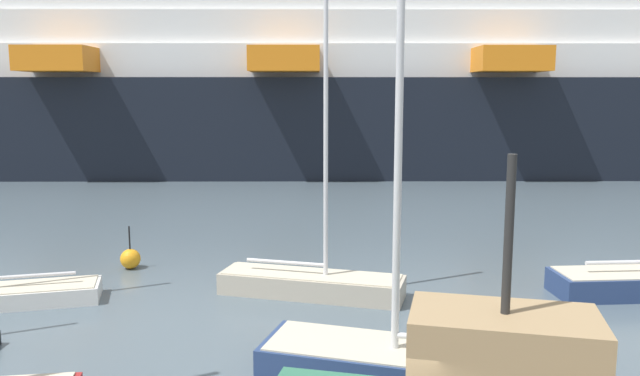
{
  "coord_description": "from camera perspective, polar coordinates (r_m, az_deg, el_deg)",
  "views": [
    {
      "loc": [
        -0.88,
        -8.83,
        6.51
      ],
      "look_at": [
        0.0,
        14.92,
        2.9
      ],
      "focal_mm": 35.02,
      "sensor_mm": 36.0,
      "label": 1
    }
  ],
  "objects": [
    {
      "name": "sailboat_0",
      "position": [
        21.87,
        -26.64,
        -8.42
      ],
      "size": [
        5.61,
        2.66,
        9.69
      ],
      "rotation": [
        0.0,
        0.0,
        3.35
      ],
      "color": "white",
      "rests_on": "ground_plane"
    },
    {
      "name": "sailboat_4",
      "position": [
        15.05,
        9.08,
        -14.77
      ],
      "size": [
        7.71,
        4.31,
        12.59
      ],
      "rotation": [
        0.0,
        0.0,
        2.82
      ],
      "color": "navy",
      "rests_on": "ground_plane"
    },
    {
      "name": "sailboat_5",
      "position": [
        20.45,
        -0.77,
        -8.31
      ],
      "size": [
        6.17,
        3.24,
        11.45
      ],
      "rotation": [
        0.0,
        0.0,
        -0.3
      ],
      "color": "#BCB29E",
      "rests_on": "ground_plane"
    },
    {
      "name": "channel_buoy_1",
      "position": [
        24.58,
        -16.94,
        -6.2
      ],
      "size": [
        0.75,
        0.75,
        1.62
      ],
      "color": "orange",
      "rests_on": "ground_plane"
    },
    {
      "name": "cruise_ship",
      "position": [
        56.23,
        5.55,
        10.91
      ],
      "size": [
        140.41,
        25.36,
        27.28
      ],
      "rotation": [
        0.0,
        0.0,
        -0.03
      ],
      "color": "black",
      "rests_on": "ground_plane"
    }
  ]
}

